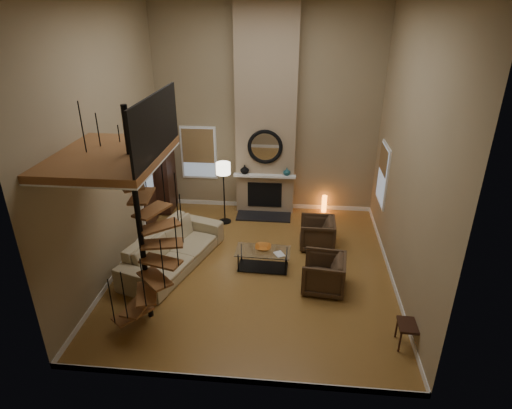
# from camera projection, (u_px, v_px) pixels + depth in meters

# --- Properties ---
(ground) EXTENTS (6.00, 6.50, 0.01)m
(ground) POSITION_uv_depth(u_px,v_px,m) (254.00, 268.00, 9.66)
(ground) COLOR #AB7937
(ground) RESTS_ON ground
(back_wall) EXTENTS (6.00, 0.02, 5.50)m
(back_wall) POSITION_uv_depth(u_px,v_px,m) (267.00, 113.00, 11.42)
(back_wall) COLOR #958260
(back_wall) RESTS_ON ground
(front_wall) EXTENTS (6.00, 0.02, 5.50)m
(front_wall) POSITION_uv_depth(u_px,v_px,m) (228.00, 229.00, 5.56)
(front_wall) COLOR #958260
(front_wall) RESTS_ON ground
(left_wall) EXTENTS (0.02, 6.50, 5.50)m
(left_wall) POSITION_uv_depth(u_px,v_px,m) (108.00, 147.00, 8.76)
(left_wall) COLOR #958260
(left_wall) RESTS_ON ground
(right_wall) EXTENTS (0.02, 6.50, 5.50)m
(right_wall) POSITION_uv_depth(u_px,v_px,m) (409.00, 156.00, 8.22)
(right_wall) COLOR #958260
(right_wall) RESTS_ON ground
(baseboard_back) EXTENTS (6.00, 0.02, 0.12)m
(baseboard_back) POSITION_uv_depth(u_px,v_px,m) (266.00, 205.00, 12.55)
(baseboard_back) COLOR white
(baseboard_back) RESTS_ON ground
(baseboard_front) EXTENTS (6.00, 0.02, 0.12)m
(baseboard_front) POSITION_uv_depth(u_px,v_px,m) (233.00, 380.00, 6.71)
(baseboard_front) COLOR white
(baseboard_front) RESTS_ON ground
(baseboard_left) EXTENTS (0.02, 6.50, 0.12)m
(baseboard_left) POSITION_uv_depth(u_px,v_px,m) (126.00, 259.00, 9.90)
(baseboard_left) COLOR white
(baseboard_left) RESTS_ON ground
(baseboard_right) EXTENTS (0.02, 6.50, 0.12)m
(baseboard_right) POSITION_uv_depth(u_px,v_px,m) (390.00, 273.00, 9.37)
(baseboard_right) COLOR white
(baseboard_right) RESTS_ON ground
(chimney_breast) EXTENTS (1.60, 0.38, 5.50)m
(chimney_breast) POSITION_uv_depth(u_px,v_px,m) (266.00, 115.00, 11.25)
(chimney_breast) COLOR #977F62
(chimney_breast) RESTS_ON ground
(hearth) EXTENTS (1.50, 0.60, 0.04)m
(hearth) POSITION_uv_depth(u_px,v_px,m) (264.00, 216.00, 11.97)
(hearth) COLOR black
(hearth) RESTS_ON ground
(firebox) EXTENTS (0.95, 0.02, 0.72)m
(firebox) POSITION_uv_depth(u_px,v_px,m) (265.00, 195.00, 12.00)
(firebox) COLOR black
(firebox) RESTS_ON chimney_breast
(mantel) EXTENTS (1.70, 0.18, 0.06)m
(mantel) POSITION_uv_depth(u_px,v_px,m) (265.00, 176.00, 11.67)
(mantel) COLOR white
(mantel) RESTS_ON chimney_breast
(mirror_frame) EXTENTS (0.94, 0.10, 0.94)m
(mirror_frame) POSITION_uv_depth(u_px,v_px,m) (265.00, 147.00, 11.39)
(mirror_frame) COLOR black
(mirror_frame) RESTS_ON chimney_breast
(mirror_disc) EXTENTS (0.80, 0.01, 0.80)m
(mirror_disc) POSITION_uv_depth(u_px,v_px,m) (265.00, 147.00, 11.40)
(mirror_disc) COLOR white
(mirror_disc) RESTS_ON chimney_breast
(vase_left) EXTENTS (0.24, 0.24, 0.25)m
(vase_left) POSITION_uv_depth(u_px,v_px,m) (245.00, 169.00, 11.69)
(vase_left) COLOR black
(vase_left) RESTS_ON mantel
(vase_right) EXTENTS (0.20, 0.20, 0.21)m
(vase_right) POSITION_uv_depth(u_px,v_px,m) (287.00, 171.00, 11.60)
(vase_right) COLOR #16474F
(vase_right) RESTS_ON mantel
(window_back) EXTENTS (1.02, 0.06, 1.52)m
(window_back) POSITION_uv_depth(u_px,v_px,m) (199.00, 152.00, 12.04)
(window_back) COLOR white
(window_back) RESTS_ON back_wall
(window_right) EXTENTS (0.06, 1.02, 1.52)m
(window_right) POSITION_uv_depth(u_px,v_px,m) (383.00, 174.00, 10.50)
(window_right) COLOR white
(window_right) RESTS_ON right_wall
(entry_door) EXTENTS (0.10, 1.05, 2.16)m
(entry_door) POSITION_uv_depth(u_px,v_px,m) (148.00, 189.00, 11.10)
(entry_door) COLOR white
(entry_door) RESTS_ON ground
(loft) EXTENTS (1.70, 2.20, 1.09)m
(loft) POSITION_uv_depth(u_px,v_px,m) (115.00, 153.00, 6.84)
(loft) COLOR brown
(loft) RESTS_ON left_wall
(spiral_stair) EXTENTS (1.47, 1.47, 4.06)m
(spiral_stair) POSITION_uv_depth(u_px,v_px,m) (142.00, 234.00, 7.45)
(spiral_stair) COLOR black
(spiral_stair) RESTS_ON ground
(hutch) EXTENTS (0.38, 0.81, 1.81)m
(hutch) POSITION_uv_depth(u_px,v_px,m) (166.00, 179.00, 11.99)
(hutch) COLOR #321910
(hutch) RESTS_ON ground
(sofa) EXTENTS (1.90, 3.01, 0.82)m
(sofa) POSITION_uv_depth(u_px,v_px,m) (173.00, 249.00, 9.66)
(sofa) COLOR tan
(sofa) RESTS_ON ground
(armchair_near) EXTENTS (0.85, 0.83, 0.76)m
(armchair_near) POSITION_uv_depth(u_px,v_px,m) (320.00, 234.00, 10.38)
(armchair_near) COLOR #432F1F
(armchair_near) RESTS_ON ground
(armchair_far) EXTENTS (0.96, 0.94, 0.79)m
(armchair_far) POSITION_uv_depth(u_px,v_px,m) (327.00, 274.00, 8.83)
(armchair_far) COLOR #432F1F
(armchair_far) RESTS_ON ground
(coffee_table) EXTENTS (1.22, 0.64, 0.45)m
(coffee_table) POSITION_uv_depth(u_px,v_px,m) (263.00, 257.00, 9.55)
(coffee_table) COLOR silver
(coffee_table) RESTS_ON ground
(bowl) EXTENTS (0.36, 0.36, 0.09)m
(bowl) POSITION_uv_depth(u_px,v_px,m) (263.00, 248.00, 9.51)
(bowl) COLOR #C06A22
(bowl) RESTS_ON coffee_table
(book) EXTENTS (0.29, 0.31, 0.02)m
(book) POSITION_uv_depth(u_px,v_px,m) (278.00, 255.00, 9.31)
(book) COLOR gray
(book) RESTS_ON coffee_table
(floor_lamp) EXTENTS (0.38, 0.38, 1.70)m
(floor_lamp) POSITION_uv_depth(u_px,v_px,m) (223.00, 173.00, 11.11)
(floor_lamp) COLOR black
(floor_lamp) RESTS_ON ground
(accent_lamp) EXTENTS (0.14, 0.14, 0.49)m
(accent_lamp) POSITION_uv_depth(u_px,v_px,m) (324.00, 204.00, 12.17)
(accent_lamp) COLOR orange
(accent_lamp) RESTS_ON ground
(side_chair) EXTENTS (0.45, 0.44, 0.94)m
(side_chair) POSITION_uv_depth(u_px,v_px,m) (417.00, 322.00, 7.25)
(side_chair) COLOR #321910
(side_chair) RESTS_ON ground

